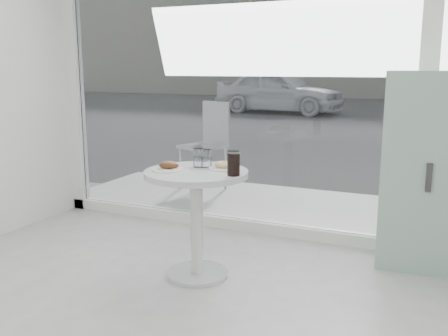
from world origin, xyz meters
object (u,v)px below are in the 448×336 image
at_px(plate_fritter, 169,167).
at_px(cola_glass, 233,164).
at_px(water_tumbler_b, 206,159).
at_px(plate_donut, 224,166).
at_px(mint_cabinet, 430,171).
at_px(patio_chair, 208,140).
at_px(water_tumbler_a, 199,159).
at_px(main_table, 196,201).
at_px(car_white, 279,91).

height_order(plate_fritter, cola_glass, cola_glass).
relative_size(plate_fritter, water_tumbler_b, 1.75).
bearing_deg(plate_donut, cola_glass, -48.33).
distance_m(mint_cabinet, patio_chair, 2.83).
distance_m(mint_cabinet, water_tumbler_a, 1.69).
height_order(plate_fritter, water_tumbler_a, water_tumbler_a).
bearing_deg(mint_cabinet, water_tumbler_a, -155.91).
bearing_deg(cola_glass, water_tumbler_b, 147.73).
height_order(main_table, cola_glass, cola_glass).
xyz_separation_m(car_white, water_tumbler_a, (3.48, -12.70, 0.11)).
bearing_deg(main_table, plate_fritter, -157.34).
distance_m(patio_chair, plate_donut, 2.43).
distance_m(water_tumbler_b, cola_glass, 0.34).
bearing_deg(plate_fritter, water_tumbler_a, 57.33).
xyz_separation_m(patio_chair, cola_glass, (1.30, -2.30, 0.21)).
bearing_deg(plate_fritter, car_white, 104.56).
bearing_deg(water_tumbler_b, car_white, 105.57).
bearing_deg(main_table, mint_cabinet, 30.90).
height_order(patio_chair, car_white, car_white).
xyz_separation_m(car_white, cola_glass, (3.82, -12.87, 0.13)).
bearing_deg(plate_donut, patio_chair, 118.43).
xyz_separation_m(main_table, plate_donut, (0.15, 0.12, 0.24)).
relative_size(mint_cabinet, plate_fritter, 6.51).
xyz_separation_m(water_tumbler_a, cola_glass, (0.34, -0.17, 0.02)).
bearing_deg(car_white, water_tumbler_a, -158.21).
relative_size(plate_donut, cola_glass, 1.27).
height_order(patio_chair, plate_fritter, patio_chair).
xyz_separation_m(car_white, plate_fritter, (3.35, -12.90, 0.08)).
distance_m(main_table, patio_chair, 2.47).
height_order(mint_cabinet, water_tumbler_a, mint_cabinet).
bearing_deg(water_tumbler_a, plate_fritter, -122.67).
height_order(water_tumbler_a, cola_glass, cola_glass).
relative_size(patio_chair, plate_fritter, 4.62).
height_order(main_table, plate_fritter, plate_fritter).
distance_m(mint_cabinet, plate_fritter, 1.90).
bearing_deg(patio_chair, mint_cabinet, -6.81).
height_order(car_white, plate_donut, car_white).
height_order(mint_cabinet, patio_chair, mint_cabinet).
distance_m(main_table, car_white, 13.31).
height_order(water_tumbler_b, cola_glass, cola_glass).
distance_m(car_white, cola_glass, 13.43).
distance_m(main_table, plate_donut, 0.31).
distance_m(patio_chair, car_white, 10.87).
xyz_separation_m(car_white, water_tumbler_b, (3.53, -12.69, 0.11)).
xyz_separation_m(water_tumbler_b, cola_glass, (0.29, -0.18, 0.02)).
relative_size(main_table, car_white, 0.18).
xyz_separation_m(mint_cabinet, plate_fritter, (-1.64, -0.95, 0.07)).
xyz_separation_m(main_table, patio_chair, (-1.00, 2.25, 0.08)).
distance_m(mint_cabinet, cola_glass, 1.50).
xyz_separation_m(patio_chair, water_tumbler_b, (1.01, -2.11, 0.19)).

